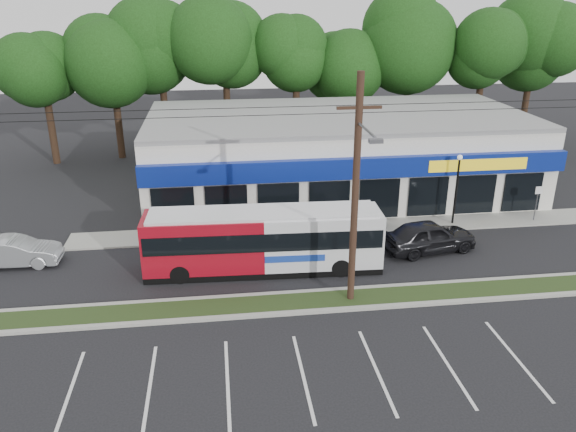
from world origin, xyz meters
The scene contains 15 objects.
ground centered at (0.00, 0.00, 0.00)m, with size 120.00×120.00×0.00m, color black.
grass_strip centered at (0.00, 1.00, 0.06)m, with size 40.00×1.60×0.12m, color #203415.
curb_south centered at (0.00, 0.15, 0.07)m, with size 40.00×0.25×0.14m, color #9E9E93.
curb_north centered at (0.00, 1.85, 0.07)m, with size 40.00×0.25×0.14m, color #9E9E93.
sidewalk centered at (5.00, 9.00, 0.05)m, with size 32.00×2.20×0.10m, color #9E9E93.
strip_mall centered at (5.50, 15.91, 2.65)m, with size 25.00×12.55×5.30m.
utility_pole centered at (2.83, 0.93, 5.41)m, with size 50.00×2.77×10.00m.
lamp_post centered at (11.00, 8.80, 2.67)m, with size 0.30×0.30×4.25m.
sign_post centered at (16.00, 8.57, 1.56)m, with size 0.45×0.10×2.23m.
tree_line centered at (4.00, 26.00, 8.42)m, with size 46.76×6.76×11.83m.
metrobus centered at (-0.55, 4.50, 1.63)m, with size 11.56×2.87×3.09m.
car_dark centered at (8.27, 5.50, 0.84)m, with size 1.99×4.95×1.69m, color black.
car_silver centered at (-12.85, 6.57, 0.72)m, with size 1.53×4.39×1.45m, color #93969A.
pedestrian_a centered at (5.71, 8.50, 0.85)m, with size 0.62×0.41×1.70m, color white.
pedestrian_b centered at (4.38, 7.62, 0.87)m, with size 0.85×0.66×1.75m, color silver.
Camera 1 is at (-2.56, -20.29, 12.81)m, focal length 35.00 mm.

